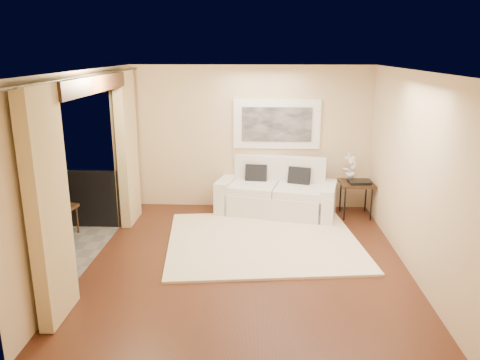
# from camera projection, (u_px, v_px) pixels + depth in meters

# --- Properties ---
(floor) EXTENTS (5.00, 5.00, 0.00)m
(floor) POSITION_uv_depth(u_px,v_px,m) (247.00, 261.00, 6.81)
(floor) COLOR #4D2616
(floor) RESTS_ON ground
(room_shell) EXTENTS (5.00, 6.40, 5.00)m
(room_shell) POSITION_uv_depth(u_px,v_px,m) (88.00, 84.00, 6.22)
(room_shell) COLOR white
(room_shell) RESTS_ON ground
(balcony) EXTENTS (1.81, 2.60, 1.17)m
(balcony) POSITION_uv_depth(u_px,v_px,m) (24.00, 245.00, 6.90)
(balcony) COLOR #605B56
(balcony) RESTS_ON ground
(curtains) EXTENTS (0.16, 4.80, 2.64)m
(curtains) POSITION_uv_depth(u_px,v_px,m) (97.00, 170.00, 6.53)
(curtains) COLOR #CEB77F
(curtains) RESTS_ON ground
(artwork) EXTENTS (1.62, 0.07, 0.92)m
(artwork) POSITION_uv_depth(u_px,v_px,m) (277.00, 124.00, 8.72)
(artwork) COLOR white
(artwork) RESTS_ON room_shell
(rug) EXTENTS (3.27, 2.93, 0.04)m
(rug) POSITION_uv_depth(u_px,v_px,m) (263.00, 241.00, 7.46)
(rug) COLOR #FFEDCD
(rug) RESTS_ON floor
(sofa) EXTENTS (2.28, 1.34, 1.03)m
(sofa) POSITION_uv_depth(u_px,v_px,m) (277.00, 194.00, 8.70)
(sofa) COLOR white
(sofa) RESTS_ON floor
(side_table) EXTENTS (0.61, 0.61, 0.64)m
(side_table) POSITION_uv_depth(u_px,v_px,m) (357.00, 185.00, 8.49)
(side_table) COLOR #331D11
(side_table) RESTS_ON floor
(tray) EXTENTS (0.40, 0.31, 0.05)m
(tray) POSITION_uv_depth(u_px,v_px,m) (359.00, 182.00, 8.40)
(tray) COLOR black
(tray) RESTS_ON side_table
(orchid) EXTENTS (0.33, 0.30, 0.51)m
(orchid) POSITION_uv_depth(u_px,v_px,m) (351.00, 167.00, 8.53)
(orchid) COLOR white
(orchid) RESTS_ON side_table
(bistro_table) EXTENTS (0.71, 0.71, 0.71)m
(bistro_table) POSITION_uv_depth(u_px,v_px,m) (24.00, 232.00, 6.20)
(bistro_table) COLOR #331D11
(bistro_table) RESTS_ON balcony
(balcony_chair_far) EXTENTS (0.53, 0.53, 1.05)m
(balcony_chair_far) POSITION_uv_depth(u_px,v_px,m) (55.00, 203.00, 7.45)
(balcony_chair_far) COLOR #331D11
(balcony_chair_far) RESTS_ON balcony
(balcony_chair_near) EXTENTS (0.48, 0.48, 0.87)m
(balcony_chair_near) POSITION_uv_depth(u_px,v_px,m) (6.00, 247.00, 6.07)
(balcony_chair_near) COLOR #331D11
(balcony_chair_near) RESTS_ON balcony
(ice_bucket) EXTENTS (0.18, 0.18, 0.20)m
(ice_bucket) POSITION_uv_depth(u_px,v_px,m) (17.00, 218.00, 6.22)
(ice_bucket) COLOR silver
(ice_bucket) RESTS_ON bistro_table
(candle) EXTENTS (0.06, 0.06, 0.07)m
(candle) POSITION_uv_depth(u_px,v_px,m) (33.00, 221.00, 6.29)
(candle) COLOR #FB3E16
(candle) RESTS_ON bistro_table
(vase) EXTENTS (0.04, 0.04, 0.18)m
(vase) POSITION_uv_depth(u_px,v_px,m) (14.00, 225.00, 5.98)
(vase) COLOR white
(vase) RESTS_ON bistro_table
(glass_a) EXTENTS (0.06, 0.06, 0.12)m
(glass_a) POSITION_uv_depth(u_px,v_px,m) (33.00, 224.00, 6.11)
(glass_a) COLOR white
(glass_a) RESTS_ON bistro_table
(glass_b) EXTENTS (0.06, 0.06, 0.12)m
(glass_b) POSITION_uv_depth(u_px,v_px,m) (37.00, 222.00, 6.17)
(glass_b) COLOR silver
(glass_b) RESTS_ON bistro_table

